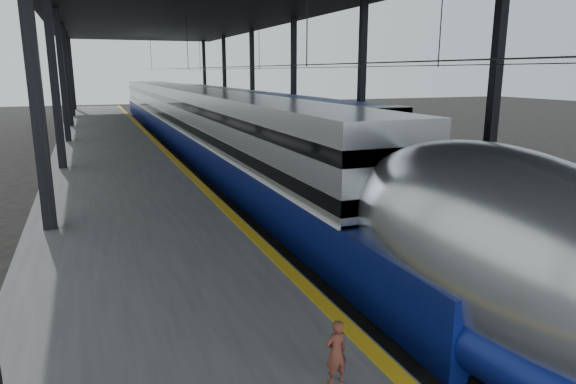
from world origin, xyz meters
TOP-DOWN VIEW (x-y plane):
  - ground at (0.00, 0.00)m, footprint 160.00×160.00m
  - platform at (-3.50, 20.00)m, footprint 6.00×80.00m
  - yellow_strip at (-0.70, 20.00)m, footprint 0.30×80.00m
  - rails at (4.50, 20.00)m, footprint 6.52×80.00m
  - canopy at (1.90, 20.00)m, footprint 18.00×75.00m
  - tgv_train at (2.00, 24.14)m, footprint 2.95×65.20m
  - second_train at (7.00, 35.63)m, footprint 2.78×56.05m
  - child at (-1.62, -4.51)m, footprint 0.38×0.28m

SIDE VIEW (x-z plane):
  - ground at x=0.00m, z-range 0.00..0.00m
  - rails at x=4.50m, z-range 0.00..0.16m
  - platform at x=-3.50m, z-range 0.00..1.00m
  - yellow_strip at x=-0.70m, z-range 1.00..1.01m
  - child at x=-1.62m, z-range 1.00..1.96m
  - second_train at x=7.00m, z-range 0.03..3.86m
  - tgv_train at x=2.00m, z-range -0.14..4.09m
  - canopy at x=1.90m, z-range 4.38..13.85m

